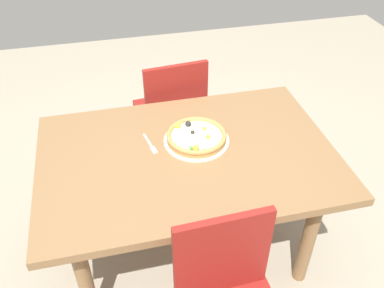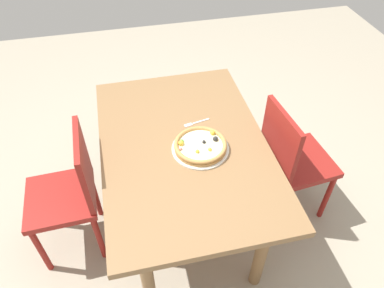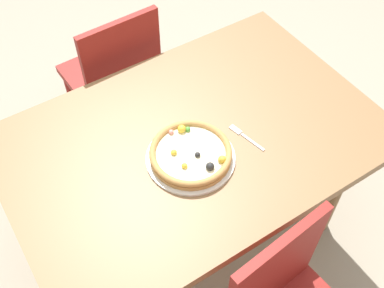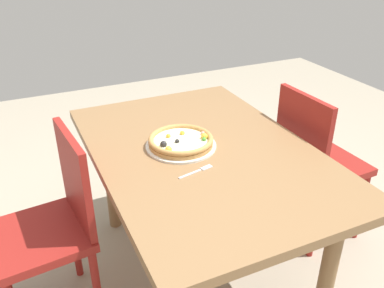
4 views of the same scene
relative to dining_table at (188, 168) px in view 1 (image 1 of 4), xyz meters
The scene contains 6 objects.
ground_plane 0.63m from the dining_table, ahead, with size 6.00×6.00×0.00m, color #9E937F.
dining_table is the anchor object (origin of this frame).
chair_near 0.70m from the dining_table, 94.34° to the right, with size 0.44×0.44×0.89m.
plate 0.14m from the dining_table, 128.13° to the right, with size 0.32×0.32×0.01m, color silver.
pizza 0.16m from the dining_table, 127.80° to the right, with size 0.30×0.30×0.05m.
fork 0.21m from the dining_table, 32.21° to the right, with size 0.05×0.16×0.00m.
Camera 1 is at (0.33, 1.47, 1.99)m, focal length 38.70 mm.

